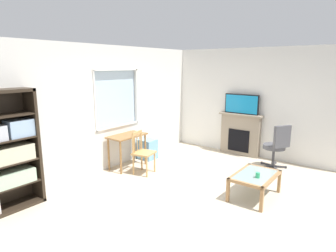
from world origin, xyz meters
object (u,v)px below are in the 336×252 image
at_px(plastic_drawer_unit, 147,149).
at_px(bookshelf, 7,153).
at_px(wooden_chair, 142,152).
at_px(tv, 242,104).
at_px(desk_under_window, 127,141).
at_px(coffee_table, 255,178).
at_px(sippy_cup, 258,175).
at_px(office_chair, 277,144).
at_px(fireplace, 240,134).

bearing_deg(plastic_drawer_unit, bookshelf, 178.93).
height_order(wooden_chair, tv, tv).
relative_size(desk_under_window, tv, 1.00).
relative_size(plastic_drawer_unit, coffee_table, 0.51).
relative_size(desk_under_window, sippy_cup, 9.68).
relative_size(plastic_drawer_unit, office_chair, 0.49).
bearing_deg(fireplace, plastic_drawer_unit, 136.10).
distance_m(plastic_drawer_unit, office_chair, 3.00).
bearing_deg(coffee_table, office_chair, 5.25).
bearing_deg(fireplace, desk_under_window, 146.72).
bearing_deg(desk_under_window, tv, -33.48).
relative_size(bookshelf, tv, 2.18).
bearing_deg(fireplace, wooden_chair, 156.57).
distance_m(desk_under_window, tv, 2.98).
bearing_deg(sippy_cup, bookshelf, 131.04).
bearing_deg(desk_under_window, wooden_chair, -97.32).
bearing_deg(bookshelf, coffee_table, -46.82).
relative_size(bookshelf, office_chair, 1.91).
xyz_separation_m(desk_under_window, office_chair, (1.94, -2.67, -0.06)).
height_order(plastic_drawer_unit, coffee_table, plastic_drawer_unit).
xyz_separation_m(wooden_chair, coffee_table, (0.35, -2.31, -0.11)).
xyz_separation_m(desk_under_window, coffee_table, (0.28, -2.82, -0.26)).
bearing_deg(bookshelf, plastic_drawer_unit, -1.07).
bearing_deg(office_chair, tv, 65.85).
height_order(plastic_drawer_unit, sippy_cup, sippy_cup).
height_order(bookshelf, coffee_table, bookshelf).
xyz_separation_m(desk_under_window, plastic_drawer_unit, (0.72, 0.05, -0.37)).
bearing_deg(wooden_chair, desk_under_window, 82.68).
bearing_deg(plastic_drawer_unit, tv, -44.21).
distance_m(tv, office_chair, 1.40).
height_order(desk_under_window, fireplace, fireplace).
bearing_deg(wooden_chair, tv, -23.58).
relative_size(fireplace, tv, 1.26).
relative_size(plastic_drawer_unit, sippy_cup, 5.39).
bearing_deg(desk_under_window, office_chair, -54.06).
height_order(wooden_chair, plastic_drawer_unit, wooden_chair).
distance_m(desk_under_window, wooden_chair, 0.54).
bearing_deg(desk_under_window, coffee_table, -84.34).
height_order(bookshelf, wooden_chair, bookshelf).
relative_size(desk_under_window, office_chair, 0.87).
bearing_deg(bookshelf, sippy_cup, -48.96).
relative_size(bookshelf, fireplace, 1.73).
bearing_deg(office_chair, plastic_drawer_unit, 114.04).
bearing_deg(bookshelf, tv, -19.26).
height_order(plastic_drawer_unit, tv, tv).
bearing_deg(sippy_cup, office_chair, 7.60).
bearing_deg(sippy_cup, plastic_drawer_unit, 79.13).
distance_m(plastic_drawer_unit, coffee_table, 2.91).
bearing_deg(office_chair, bookshelf, 147.76).
relative_size(plastic_drawer_unit, fireplace, 0.44).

